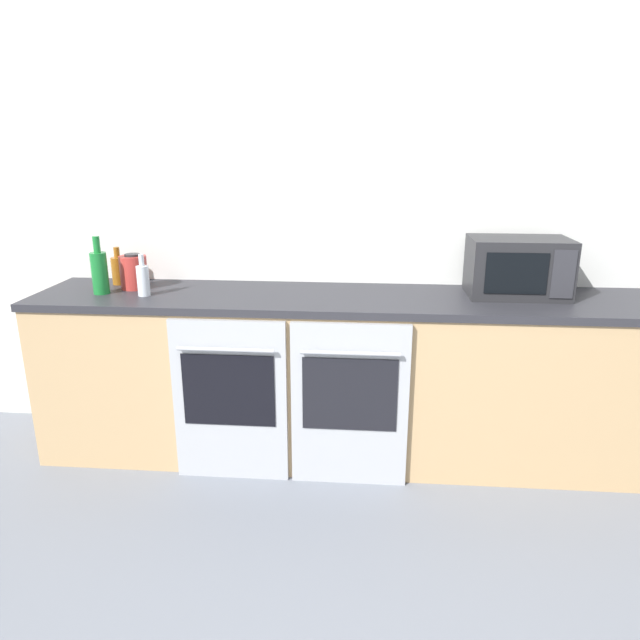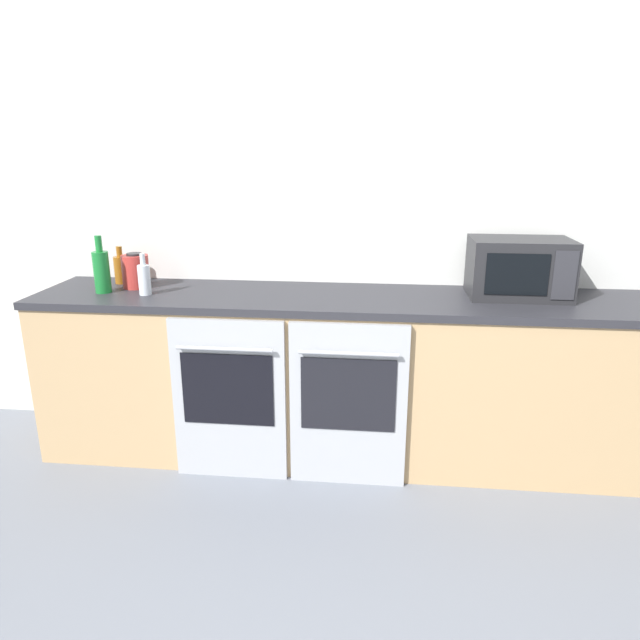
# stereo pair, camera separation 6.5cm
# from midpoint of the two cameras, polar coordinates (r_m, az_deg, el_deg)

# --- Properties ---
(wall_back) EXTENTS (10.00, 0.06, 2.60)m
(wall_back) POSITION_cam_midpoint_polar(r_m,az_deg,el_deg) (3.32, 3.48, 10.07)
(wall_back) COLOR silver
(wall_back) RESTS_ON ground_plane
(counter_back) EXTENTS (3.36, 0.64, 0.93)m
(counter_back) POSITION_cam_midpoint_polar(r_m,az_deg,el_deg) (3.20, 2.93, -5.64)
(counter_back) COLOR tan
(counter_back) RESTS_ON ground_plane
(oven_left) EXTENTS (0.59, 0.06, 0.88)m
(oven_left) POSITION_cam_midpoint_polar(r_m,az_deg,el_deg) (3.00, -8.48, -7.87)
(oven_left) COLOR #A8AAAF
(oven_left) RESTS_ON ground_plane
(oven_right) EXTENTS (0.59, 0.06, 0.88)m
(oven_right) POSITION_cam_midpoint_polar(r_m,az_deg,el_deg) (2.91, 3.47, -8.48)
(oven_right) COLOR #A8AAAF
(oven_right) RESTS_ON ground_plane
(microwave) EXTENTS (0.51, 0.33, 0.31)m
(microwave) POSITION_cam_midpoint_polar(r_m,az_deg,el_deg) (3.19, 19.85, 4.90)
(microwave) COLOR #232326
(microwave) RESTS_ON counter_back
(bottle_clear) EXTENTS (0.06, 0.06, 0.22)m
(bottle_clear) POSITION_cam_midpoint_polar(r_m,az_deg,el_deg) (3.19, -16.61, 3.98)
(bottle_clear) COLOR silver
(bottle_clear) RESTS_ON counter_back
(bottle_green) EXTENTS (0.09, 0.09, 0.31)m
(bottle_green) POSITION_cam_midpoint_polar(r_m,az_deg,el_deg) (3.31, -20.48, 4.67)
(bottle_green) COLOR #19722D
(bottle_green) RESTS_ON counter_back
(bottle_amber) EXTENTS (0.08, 0.08, 0.22)m
(bottle_amber) POSITION_cam_midpoint_polar(r_m,az_deg,el_deg) (3.51, -18.78, 4.87)
(bottle_amber) COLOR #8C5114
(bottle_amber) RESTS_ON counter_back
(kettle) EXTENTS (0.15, 0.15, 0.20)m
(kettle) POSITION_cam_midpoint_polar(r_m,az_deg,el_deg) (3.37, -17.43, 4.69)
(kettle) COLOR #B2332D
(kettle) RESTS_ON counter_back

